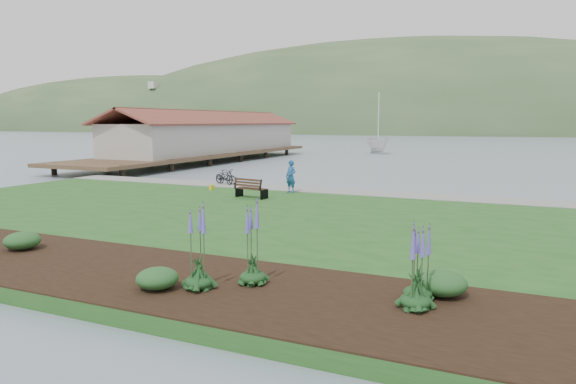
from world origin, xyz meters
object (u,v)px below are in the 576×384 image
(park_bench, at_px, (250,188))
(person, at_px, (291,174))
(bicycle_a, at_px, (224,177))
(sailboat, at_px, (378,153))

(park_bench, distance_m, person, 2.92)
(park_bench, height_order, bicycle_a, park_bench)
(bicycle_a, height_order, sailboat, sailboat)
(person, bearing_deg, park_bench, -95.04)
(park_bench, height_order, sailboat, sailboat)
(park_bench, relative_size, bicycle_a, 0.98)
(park_bench, bearing_deg, sailboat, 107.26)
(person, xyz_separation_m, sailboat, (-6.06, 42.56, -1.43))
(person, bearing_deg, bicycle_a, 178.33)
(person, height_order, bicycle_a, person)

